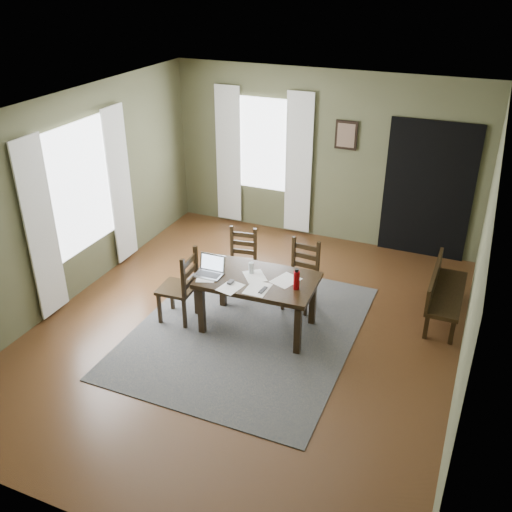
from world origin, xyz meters
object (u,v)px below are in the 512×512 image
at_px(chair_end, 181,287).
at_px(chair_back_right, 301,276).
at_px(bench, 442,289).
at_px(laptop, 210,269).
at_px(dining_table, 258,284).
at_px(water_bottle, 296,280).
at_px(chair_back_left, 241,262).

distance_m(chair_end, chair_back_right, 1.57).
distance_m(bench, laptop, 2.93).
height_order(dining_table, water_bottle, water_bottle).
bearing_deg(chair_end, chair_back_left, 154.88).
bearing_deg(dining_table, bench, 26.12).
relative_size(dining_table, chair_back_left, 1.64).
bearing_deg(chair_end, dining_table, 98.12).
distance_m(chair_back_left, bench, 2.65).
height_order(chair_end, laptop, chair_end).
bearing_deg(water_bottle, laptop, -176.63).
distance_m(dining_table, chair_back_right, 0.79).
height_order(chair_end, water_bottle, chair_end).
relative_size(chair_back_right, bench, 0.74).
height_order(chair_back_right, laptop, laptop).
bearing_deg(water_bottle, chair_end, -174.03).
relative_size(chair_back_left, bench, 0.71).
xyz_separation_m(chair_back_left, laptop, (-0.00, -0.90, 0.34)).
height_order(chair_back_right, bench, chair_back_right).
height_order(chair_back_left, water_bottle, water_bottle).
relative_size(chair_back_left, laptop, 2.63).
bearing_deg(water_bottle, chair_back_left, 142.36).
bearing_deg(laptop, dining_table, 9.82).
height_order(chair_end, chair_back_right, chair_end).
relative_size(chair_end, laptop, 2.92).
bearing_deg(chair_back_left, laptop, -99.09).
bearing_deg(chair_back_left, water_bottle, -46.67).
relative_size(chair_back_left, chair_back_right, 0.97).
xyz_separation_m(dining_table, laptop, (-0.58, -0.11, 0.15)).
xyz_separation_m(bench, laptop, (-2.63, -1.24, 0.36)).
bearing_deg(bench, water_bottle, 127.34).
relative_size(chair_end, chair_back_right, 1.07).
xyz_separation_m(chair_back_left, water_bottle, (1.08, -0.83, 0.40)).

